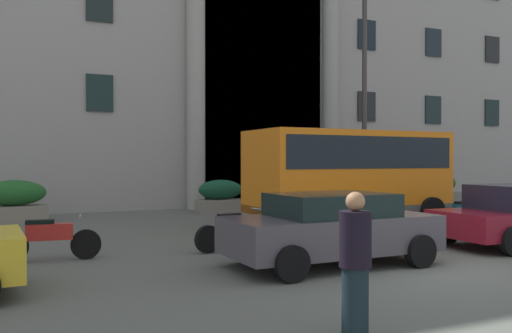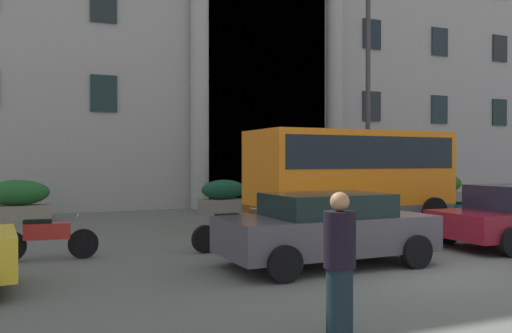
{
  "view_description": "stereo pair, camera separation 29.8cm",
  "coord_description": "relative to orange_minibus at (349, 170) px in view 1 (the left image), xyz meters",
  "views": [
    {
      "loc": [
        -6.83,
        -7.81,
        2.0
      ],
      "look_at": [
        -0.97,
        5.31,
        1.83
      ],
      "focal_mm": 36.74,
      "sensor_mm": 36.0,
      "label": 1
    },
    {
      "loc": [
        -6.55,
        -7.93,
        2.0
      ],
      "look_at": [
        -0.97,
        5.31,
        1.83
      ],
      "focal_mm": 36.74,
      "sensor_mm": 36.0,
      "label": 2
    }
  ],
  "objects": [
    {
      "name": "parked_compact_extra",
      "position": [
        -3.66,
        -4.82,
        -0.98
      ],
      "size": [
        4.09,
        2.1,
        1.37
      ],
      "rotation": [
        0.0,
        0.0,
        0.03
      ],
      "color": "#48444A",
      "rests_on": "ground_plane"
    },
    {
      "name": "ground_plane",
      "position": [
        -2.18,
        -5.5,
        -1.76
      ],
      "size": [
        80.0,
        64.0,
        0.12
      ],
      "primitive_type": "cube",
      "color": "#555950"
    },
    {
      "name": "hedge_planter_entrance_right",
      "position": [
        -9.3,
        5.27,
        -1.04
      ],
      "size": [
        2.08,
        0.99,
        1.36
      ],
      "color": "gray",
      "rests_on": "ground_plane"
    },
    {
      "name": "hedge_planter_far_west",
      "position": [
        8.07,
        4.65,
        -1.04
      ],
      "size": [
        1.57,
        0.91,
        1.36
      ],
      "color": "slate",
      "rests_on": "ground_plane"
    },
    {
      "name": "orange_minibus",
      "position": [
        0.0,
        0.0,
        0.0
      ],
      "size": [
        6.09,
        2.88,
        2.86
      ],
      "rotation": [
        0.0,
        0.0,
        0.03
      ],
      "color": "orange",
      "rests_on": "ground_plane"
    },
    {
      "name": "pedestrian_woman_dark_dress",
      "position": [
        -5.63,
        -8.45,
        -0.87
      ],
      "size": [
        0.36,
        0.36,
        1.65
      ],
      "rotation": [
        0.0,
        0.0,
        0.55
      ],
      "color": "black",
      "rests_on": "ground_plane"
    },
    {
      "name": "lamppost_plaza_centre",
      "position": [
        2.87,
        3.2,
        3.19
      ],
      "size": [
        0.4,
        0.4,
        8.49
      ],
      "color": "#393530",
      "rests_on": "ground_plane"
    },
    {
      "name": "hedge_planter_far_east",
      "position": [
        -2.18,
        5.31,
        -1.09
      ],
      "size": [
        1.81,
        0.75,
        1.26
      ],
      "color": "gray",
      "rests_on": "ground_plane"
    },
    {
      "name": "motorcycle_near_kerb",
      "position": [
        -8.57,
        -2.18,
        -1.24
      ],
      "size": [
        1.97,
        0.55,
        0.89
      ],
      "rotation": [
        0.0,
        0.0,
        -0.13
      ],
      "color": "black",
      "rests_on": "ground_plane"
    },
    {
      "name": "hedge_planter_entrance_left",
      "position": [
        3.87,
        5.32,
        -1.1
      ],
      "size": [
        2.09,
        0.84,
        1.24
      ],
      "color": "gray",
      "rests_on": "ground_plane"
    },
    {
      "name": "motorcycle_far_end",
      "position": [
        2.69,
        -2.06,
        -1.24
      ],
      "size": [
        2.09,
        0.59,
        0.89
      ],
      "rotation": [
        0.0,
        0.0,
        -0.16
      ],
      "color": "black",
      "rests_on": "ground_plane"
    },
    {
      "name": "scooter_by_planter",
      "position": [
        -4.71,
        -2.51,
        -1.24
      ],
      "size": [
        2.03,
        0.62,
        0.89
      ],
      "rotation": [
        0.0,
        0.0,
        0.17
      ],
      "color": "black",
      "rests_on": "ground_plane"
    },
    {
      "name": "hedge_planter_west",
      "position": [
        0.86,
        5.11,
        -0.89
      ],
      "size": [
        1.67,
        0.74,
        1.67
      ],
      "color": "slate",
      "rests_on": "ground_plane"
    },
    {
      "name": "bus_stop_sign",
      "position": [
        5.36,
        1.74,
        0.01
      ],
      "size": [
        0.44,
        0.08,
        2.78
      ],
      "color": "#939B12",
      "rests_on": "ground_plane"
    }
  ]
}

